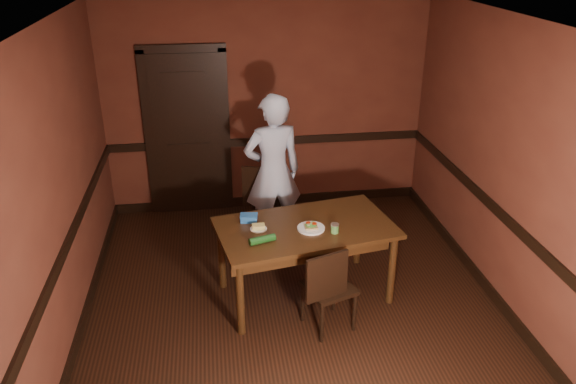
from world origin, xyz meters
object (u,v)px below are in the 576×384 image
object	(u,v)px
chair_far	(269,213)
food_tub	(249,218)
sandwich_plate	(311,227)
cheese_saucer	(258,228)
dining_table	(305,261)
chair_near	(329,286)
sauce_jar	(335,228)
person	(273,172)

from	to	relation	value
chair_far	food_tub	xyz separation A→B (m)	(-0.27, -0.73, 0.34)
sandwich_plate	cheese_saucer	world-z (taller)	sandwich_plate
dining_table	chair_near	xyz separation A→B (m)	(0.13, -0.52, 0.04)
cheese_saucer	sauce_jar	bearing A→B (deg)	-12.95
sauce_jar	cheese_saucer	bearing A→B (deg)	167.05
dining_table	chair_near	world-z (taller)	chair_near
chair_near	person	size ratio (longest dim) A/B	0.48
sauce_jar	cheese_saucer	size ratio (longest dim) A/B	0.57
cheese_saucer	dining_table	bearing A→B (deg)	0.76
chair_near	person	world-z (taller)	person
sauce_jar	food_tub	world-z (taller)	sauce_jar
sandwich_plate	chair_far	bearing A→B (deg)	106.98
dining_table	sauce_jar	bearing A→B (deg)	-44.26
food_tub	chair_near	bearing A→B (deg)	-38.35
dining_table	cheese_saucer	bearing A→B (deg)	170.43
dining_table	chair_far	bearing A→B (deg)	95.41
chair_far	person	distance (m)	0.46
chair_near	food_tub	bearing A→B (deg)	-66.11
chair_near	cheese_saucer	bearing A→B (deg)	-61.18
chair_near	sauce_jar	distance (m)	0.54
dining_table	chair_far	xyz separation A→B (m)	(-0.25, 0.90, 0.09)
dining_table	chair_near	size ratio (longest dim) A/B	1.92
food_tub	dining_table	bearing A→B (deg)	-10.00
sandwich_plate	sauce_jar	distance (m)	0.23
chair_far	cheese_saucer	distance (m)	0.98
chair_far	person	world-z (taller)	person
sauce_jar	cheese_saucer	xyz separation A→B (m)	(-0.70, 0.16, -0.03)
chair_near	sauce_jar	xyz separation A→B (m)	(0.12, 0.35, 0.39)
sandwich_plate	food_tub	size ratio (longest dim) A/B	1.44
sauce_jar	food_tub	distance (m)	0.85
dining_table	cheese_saucer	xyz separation A→B (m)	(-0.45, -0.01, 0.41)
chair_far	sauce_jar	distance (m)	1.23
chair_far	chair_near	size ratio (longest dim) A/B	1.11
dining_table	chair_near	bearing A→B (deg)	-85.99
chair_far	chair_near	xyz separation A→B (m)	(0.39, -1.42, -0.05)
food_tub	sauce_jar	bearing A→B (deg)	-15.60
sandwich_plate	food_tub	world-z (taller)	food_tub
dining_table	sandwich_plate	world-z (taller)	sandwich_plate
dining_table	person	size ratio (longest dim) A/B	0.93
chair_far	sandwich_plate	world-z (taller)	chair_far
cheese_saucer	food_tub	bearing A→B (deg)	113.38
dining_table	sauce_jar	size ratio (longest dim) A/B	18.24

